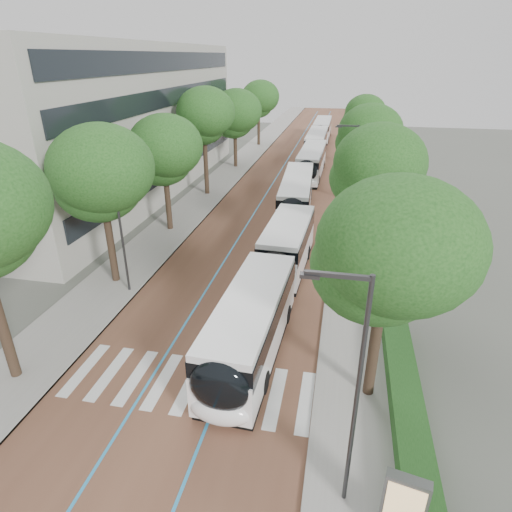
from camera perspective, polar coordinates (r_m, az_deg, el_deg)
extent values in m
plane|color=#51544C|center=(18.86, -10.48, -18.47)|extent=(160.00, 160.00, 0.00)
cube|color=brown|center=(54.33, 5.13, 11.37)|extent=(11.00, 140.00, 0.02)
cube|color=gray|center=(55.63, -2.72, 11.82)|extent=(4.00, 140.00, 0.12)
cube|color=gray|center=(54.02, 13.19, 10.79)|extent=(4.00, 140.00, 0.12)
cube|color=gray|center=(55.20, -0.76, 11.74)|extent=(0.20, 140.00, 0.14)
cube|color=gray|center=(54.00, 11.15, 10.97)|extent=(0.20, 140.00, 0.14)
cube|color=silver|center=(21.45, -21.86, -13.82)|extent=(0.55, 3.60, 0.01)
cube|color=silver|center=(20.86, -18.87, -14.53)|extent=(0.55, 3.60, 0.01)
cube|color=silver|center=(20.33, -15.70, -15.23)|extent=(0.55, 3.60, 0.01)
cube|color=silver|center=(19.86, -12.34, -15.92)|extent=(0.55, 3.60, 0.01)
cube|color=silver|center=(19.46, -8.82, -16.58)|extent=(0.55, 3.60, 0.01)
cube|color=silver|center=(19.13, -5.13, -17.20)|extent=(0.55, 3.60, 0.01)
cube|color=silver|center=(18.88, -1.30, -17.78)|extent=(0.55, 3.60, 0.01)
cube|color=silver|center=(18.71, 2.63, -18.29)|extent=(0.55, 3.60, 0.01)
cube|color=silver|center=(18.62, 6.64, -18.72)|extent=(0.55, 3.60, 0.01)
cube|color=#288CCA|center=(54.52, 3.43, 11.49)|extent=(0.12, 126.00, 0.01)
cube|color=#288CCA|center=(54.17, 6.85, 11.27)|extent=(0.12, 126.00, 0.01)
cube|color=#9A978E|center=(48.11, -21.29, 16.54)|extent=(18.00, 40.00, 14.00)
cube|color=black|center=(44.73, -10.38, 12.00)|extent=(0.12, 38.00, 1.60)
cube|color=black|center=(44.13, -10.71, 16.05)|extent=(0.12, 38.00, 1.60)
cube|color=black|center=(43.76, -11.06, 20.18)|extent=(0.12, 38.00, 1.60)
cube|color=black|center=(43.62, -11.41, 24.10)|extent=(0.12, 38.00, 1.60)
cube|color=#194217|center=(17.85, 19.81, -20.60)|extent=(1.20, 14.00, 0.80)
cylinder|color=#313234|center=(12.93, 13.22, -18.38)|extent=(0.14, 0.14, 8.00)
cube|color=#313234|center=(10.63, 10.98, -2.58)|extent=(1.70, 0.12, 0.12)
cube|color=#313234|center=(10.68, 7.19, -2.63)|extent=(0.50, 0.20, 0.10)
cylinder|color=#313234|center=(35.56, 12.91, 10.28)|extent=(0.14, 0.14, 8.00)
cube|color=#313234|center=(34.79, 12.18, 16.60)|extent=(1.70, 0.12, 0.12)
cube|color=#313234|center=(34.81, 10.97, 16.57)|extent=(0.50, 0.20, 0.10)
cylinder|color=#313234|center=(25.27, -17.61, 3.65)|extent=(0.14, 0.14, 8.00)
cylinder|color=black|center=(20.95, -30.74, -8.09)|extent=(0.44, 0.44, 5.27)
cylinder|color=black|center=(27.38, -18.74, 1.14)|extent=(0.44, 0.44, 4.70)
ellipsoid|color=#1A4616|center=(26.04, -20.05, 9.76)|extent=(5.82, 5.82, 4.94)
cylinder|color=black|center=(34.94, -11.63, 6.82)|extent=(0.44, 0.44, 4.38)
ellipsoid|color=#1A4616|center=(33.93, -12.22, 13.21)|extent=(5.57, 5.57, 4.73)
cylinder|color=black|center=(43.82, -6.67, 11.49)|extent=(0.44, 0.44, 5.29)
ellipsoid|color=#1A4616|center=(42.95, -7.00, 17.73)|extent=(5.54, 5.54, 4.71)
cylinder|color=black|center=(55.17, -2.77, 14.00)|extent=(0.44, 0.44, 4.44)
ellipsoid|color=#1A4616|center=(54.53, -2.86, 18.16)|extent=(6.09, 6.09, 5.18)
cylinder|color=black|center=(69.56, 0.36, 16.47)|extent=(0.44, 0.44, 4.72)
ellipsoid|color=#1A4616|center=(69.05, 0.37, 19.99)|extent=(5.72, 5.72, 4.86)
cylinder|color=black|center=(18.04, 15.42, -12.03)|extent=(0.44, 0.44, 4.50)
ellipsoid|color=#1A4616|center=(15.97, 17.08, -0.19)|extent=(5.77, 5.77, 4.91)
cylinder|color=black|center=(28.54, 14.41, 2.61)|extent=(0.44, 0.44, 4.63)
ellipsoid|color=#1A4616|center=(27.27, 15.36, 10.80)|extent=(5.48, 5.48, 4.65)
cylinder|color=black|center=(41.88, 13.88, 9.65)|extent=(0.44, 0.44, 4.37)
ellipsoid|color=#1A4616|center=(41.05, 14.46, 14.99)|extent=(5.71, 5.71, 4.85)
cylinder|color=black|center=(57.49, 13.58, 13.73)|extent=(0.44, 0.44, 4.27)
ellipsoid|color=#1A4616|center=(56.90, 13.99, 17.55)|extent=(4.94, 4.94, 4.20)
cylinder|color=black|center=(24.13, 2.40, -2.26)|extent=(2.34, 0.99, 2.30)
cube|color=white|center=(20.12, -0.65, -10.12)|extent=(2.88, 9.46, 1.82)
cube|color=black|center=(19.48, -0.67, -7.39)|extent=(2.92, 9.27, 0.97)
cube|color=silver|center=(19.15, -0.68, -5.77)|extent=(2.83, 9.27, 0.31)
cube|color=black|center=(20.77, -0.64, -12.57)|extent=(2.82, 9.08, 0.35)
cube|color=white|center=(28.18, 4.17, 0.74)|extent=(2.82, 7.84, 1.82)
cube|color=black|center=(27.73, 4.24, 2.89)|extent=(2.85, 7.68, 0.97)
cube|color=silver|center=(27.50, 4.29, 4.12)|extent=(2.76, 7.68, 0.31)
cube|color=black|center=(28.65, 4.10, -1.24)|extent=(2.75, 7.53, 0.35)
ellipsoid|color=black|center=(16.27, -4.85, -16.92)|extent=(2.39, 1.20, 2.28)
ellipsoid|color=white|center=(17.02, -4.76, -19.88)|extent=(2.39, 1.10, 1.14)
cylinder|color=black|center=(19.15, -5.81, -15.30)|extent=(0.34, 1.01, 1.00)
cylinder|color=black|center=(18.65, 1.03, -16.46)|extent=(0.34, 1.01, 1.00)
cylinder|color=black|center=(30.18, 2.57, 0.91)|extent=(0.34, 1.01, 1.00)
cylinder|color=black|center=(29.86, 6.83, 0.48)|extent=(0.34, 1.01, 1.00)
cylinder|color=black|center=(23.26, -1.44, -7.01)|extent=(0.34, 1.01, 1.00)
cylinder|color=black|center=(22.85, 4.08, -7.72)|extent=(0.34, 1.01, 1.00)
cube|color=white|center=(38.84, 5.41, 7.65)|extent=(3.13, 12.11, 1.82)
cube|color=black|center=(38.52, 5.48, 9.27)|extent=(3.15, 11.88, 0.97)
cube|color=silver|center=(38.35, 5.52, 10.19)|extent=(3.06, 11.87, 0.31)
cube|color=black|center=(39.18, 5.34, 6.13)|extent=(3.05, 11.63, 0.35)
ellipsoid|color=black|center=(33.06, 4.81, 5.87)|extent=(2.40, 1.22, 2.28)
ellipsoid|color=white|center=(33.41, 4.73, 3.99)|extent=(2.40, 1.12, 1.14)
cylinder|color=black|center=(35.76, 3.18, 4.87)|extent=(0.35, 1.01, 1.00)
cylinder|color=black|center=(35.64, 6.80, 4.66)|extent=(0.35, 1.01, 1.00)
cylinder|color=black|center=(42.76, 4.17, 8.27)|extent=(0.35, 1.01, 1.00)
cylinder|color=black|center=(42.66, 7.22, 8.10)|extent=(0.35, 1.01, 1.00)
cube|color=white|center=(51.46, 7.39, 11.92)|extent=(2.62, 12.03, 1.82)
cube|color=black|center=(51.22, 7.46, 13.16)|extent=(2.66, 11.79, 0.97)
cube|color=silver|center=(51.09, 7.51, 13.86)|extent=(2.57, 11.78, 0.31)
cube|color=black|center=(51.72, 7.33, 10.75)|extent=(2.57, 11.54, 0.35)
ellipsoid|color=black|center=(45.62, 6.73, 11.20)|extent=(2.36, 1.12, 2.28)
ellipsoid|color=white|center=(45.86, 6.65, 9.81)|extent=(2.36, 1.02, 1.14)
cylinder|color=black|center=(48.28, 5.58, 10.19)|extent=(0.31, 1.00, 1.00)
cylinder|color=black|center=(48.08, 8.29, 9.99)|extent=(0.31, 1.00, 1.00)
cylinder|color=black|center=(55.42, 6.54, 12.10)|extent=(0.31, 1.00, 1.00)
cylinder|color=black|center=(55.25, 8.92, 11.93)|extent=(0.31, 1.00, 1.00)
cube|color=white|center=(63.34, 8.04, 14.36)|extent=(2.51, 12.00, 1.82)
cube|color=black|center=(63.14, 8.10, 15.38)|extent=(2.55, 11.76, 0.97)
cube|color=silver|center=(63.03, 8.14, 15.95)|extent=(2.46, 11.76, 0.31)
cube|color=black|center=(63.54, 7.98, 13.40)|extent=(2.46, 11.52, 0.35)
ellipsoid|color=black|center=(57.46, 7.64, 14.04)|extent=(2.35, 1.10, 2.28)
ellipsoid|color=white|center=(57.64, 7.57, 12.92)|extent=(2.35, 1.00, 1.14)
cylinder|color=black|center=(60.04, 6.63, 13.11)|extent=(0.30, 1.00, 1.00)
cylinder|color=black|center=(59.90, 8.84, 12.95)|extent=(0.30, 1.00, 1.00)
cylinder|color=black|center=(67.28, 7.26, 14.37)|extent=(0.30, 1.00, 1.00)
cylinder|color=black|center=(67.15, 9.24, 14.23)|extent=(0.30, 1.00, 1.00)
cube|color=white|center=(75.76, 8.80, 16.07)|extent=(2.55, 12.01, 1.82)
cube|color=black|center=(75.59, 8.86, 16.92)|extent=(2.59, 11.77, 0.97)
cube|color=silver|center=(75.50, 8.90, 17.40)|extent=(2.50, 11.77, 0.31)
cube|color=black|center=(75.93, 8.75, 15.26)|extent=(2.49, 11.53, 0.35)
ellipsoid|color=black|center=(69.87, 8.55, 15.95)|extent=(2.35, 1.11, 2.28)
ellipsoid|color=white|center=(70.01, 8.49, 15.03)|extent=(2.35, 1.01, 1.14)
cylinder|color=black|center=(72.40, 7.67, 15.11)|extent=(0.30, 1.00, 1.00)
cylinder|color=black|center=(72.28, 9.51, 14.98)|extent=(0.30, 1.00, 1.00)
cylinder|color=black|center=(79.68, 8.09, 16.00)|extent=(0.30, 1.00, 1.00)
cylinder|color=black|center=(79.58, 9.78, 15.88)|extent=(0.30, 1.00, 1.00)
cube|color=#59595B|center=(14.37, 19.09, -28.86)|extent=(1.24, 0.55, 2.13)
cube|color=#E3B778|center=(14.26, 19.02, -29.42)|extent=(1.00, 0.22, 1.85)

